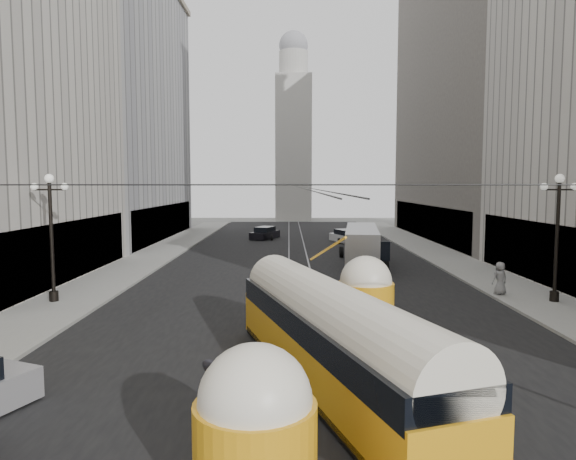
{
  "coord_description": "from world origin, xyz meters",
  "views": [
    {
      "loc": [
        -0.76,
        -7.39,
        6.01
      ],
      "look_at": [
        -0.8,
        16.01,
        3.92
      ],
      "focal_mm": 32.0,
      "sensor_mm": 36.0,
      "label": 1
    }
  ],
  "objects_px": {
    "city_bus": "(362,244)",
    "pedestrian_sidewalk_right": "(500,278)",
    "pedestrian_crossing_a": "(211,392)",
    "streetcar": "(331,336)"
  },
  "relations": [
    {
      "from": "pedestrian_crossing_a",
      "to": "pedestrian_sidewalk_right",
      "type": "xyz_separation_m",
      "value": [
        13.21,
        14.58,
        0.18
      ]
    },
    {
      "from": "pedestrian_sidewalk_right",
      "to": "pedestrian_crossing_a",
      "type": "bearing_deg",
      "value": 30.93
    },
    {
      "from": "streetcar",
      "to": "city_bus",
      "type": "xyz_separation_m",
      "value": [
        4.21,
        23.4,
        -0.03
      ]
    },
    {
      "from": "pedestrian_sidewalk_right",
      "to": "city_bus",
      "type": "bearing_deg",
      "value": -79.59
    },
    {
      "from": "city_bus",
      "to": "pedestrian_sidewalk_right",
      "type": "bearing_deg",
      "value": -62.71
    },
    {
      "from": "pedestrian_crossing_a",
      "to": "streetcar",
      "type": "bearing_deg",
      "value": -49.62
    },
    {
      "from": "streetcar",
      "to": "pedestrian_sidewalk_right",
      "type": "relative_size",
      "value": 7.97
    },
    {
      "from": "city_bus",
      "to": "pedestrian_crossing_a",
      "type": "distance_m",
      "value": 26.86
    },
    {
      "from": "city_bus",
      "to": "pedestrian_sidewalk_right",
      "type": "distance_m",
      "value": 12.64
    },
    {
      "from": "pedestrian_crossing_a",
      "to": "pedestrian_sidewalk_right",
      "type": "relative_size",
      "value": 0.96
    }
  ]
}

